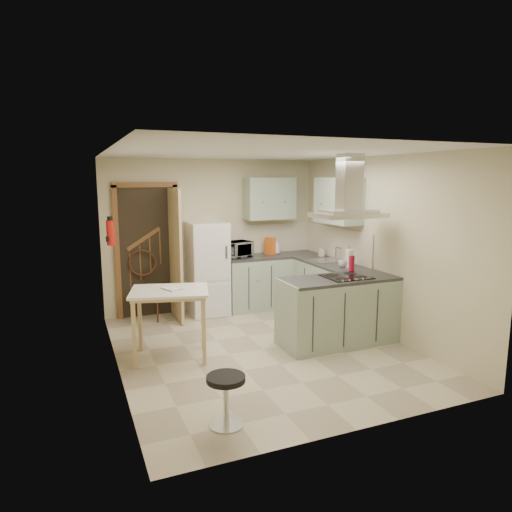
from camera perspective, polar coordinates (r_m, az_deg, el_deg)
name	(u,v)px	position (r m, az deg, el deg)	size (l,w,h in m)	color
floor	(263,349)	(6.05, 0.84, -11.53)	(4.20, 4.20, 0.00)	#C2B797
ceiling	(263,152)	(5.65, 0.91, 12.84)	(4.20, 4.20, 0.00)	silver
back_wall	(213,235)	(7.67, -5.36, 2.62)	(3.60, 3.60, 0.00)	beige
left_wall	(114,264)	(5.28, -17.38, -1.02)	(4.20, 4.20, 0.00)	beige
right_wall	(381,246)	(6.63, 15.31, 1.20)	(4.20, 4.20, 0.00)	beige
doorway	(148,251)	(7.42, -13.40, 0.60)	(1.10, 0.12, 2.10)	brown
fridge	(207,269)	(7.41, -6.09, -1.57)	(0.60, 0.60, 1.50)	white
counter_back	(257,282)	(7.75, 0.07, -3.27)	(1.08, 0.60, 0.90)	#9EB2A0
counter_right	(320,286)	(7.53, 7.98, -3.76)	(0.60, 1.95, 0.90)	#9EB2A0
splashback	(266,238)	(8.00, 1.26, 2.23)	(1.68, 0.02, 0.50)	beige
wall_cabinet_back	(269,199)	(7.79, 1.70, 7.19)	(0.85, 0.35, 0.70)	#9EB2A0
wall_cabinet_right	(338,201)	(7.16, 10.23, 6.82)	(0.35, 0.90, 0.70)	#9EB2A0
peninsula	(339,311)	(6.21, 10.29, -6.73)	(1.55, 0.65, 0.90)	#9EB2A0
hob	(346,277)	(6.16, 11.21, -2.53)	(0.58, 0.50, 0.01)	black
extractor_hood	(348,215)	(6.04, 11.46, 5.04)	(0.90, 0.55, 0.10)	silver
sink	(326,261)	(7.29, 8.76, -0.57)	(0.45, 0.40, 0.01)	silver
fire_extinguisher	(111,233)	(6.14, -17.72, 2.77)	(0.10, 0.10, 0.32)	#B2140F
drop_leaf_table	(171,324)	(5.73, -10.64, -8.35)	(0.92, 0.69, 0.86)	#D6C284
bentwood_chair	(145,289)	(7.29, -13.68, -4.03)	(0.44, 0.44, 0.99)	#51321B
stool	(226,400)	(4.27, -3.76, -17.56)	(0.35, 0.35, 0.47)	black
microwave	(237,250)	(7.51, -2.45, 0.82)	(0.48, 0.32, 0.26)	black
kettle	(276,248)	(7.86, 2.48, 1.06)	(0.15, 0.15, 0.22)	white
cereal_box	(270,246)	(7.81, 1.77, 1.26)	(0.08, 0.19, 0.29)	orange
soap_bottle	(322,251)	(7.70, 8.19, 0.59)	(0.08, 0.08, 0.17)	#B4B5C1
paper_towel	(349,258)	(6.80, 11.58, -0.27)	(0.11, 0.11, 0.27)	white
cup	(343,264)	(6.81, 10.83, -0.93)	(0.14, 0.14, 0.11)	silver
red_bottle	(352,263)	(6.53, 11.87, -0.91)	(0.08, 0.08, 0.22)	red
book	(166,286)	(5.58, -11.23, -3.69)	(0.18, 0.24, 0.11)	brown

